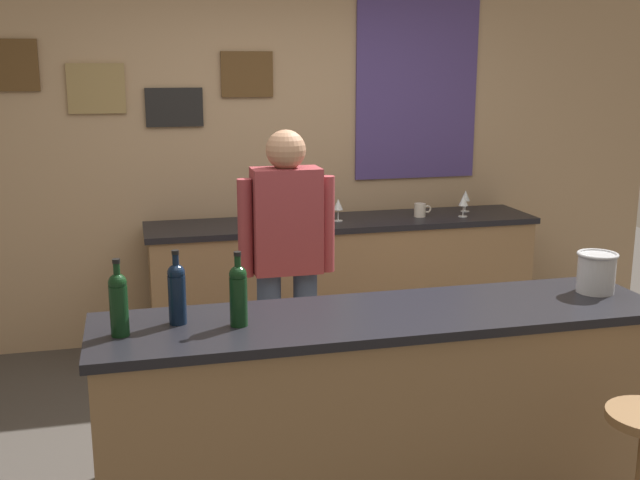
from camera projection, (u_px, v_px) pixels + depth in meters
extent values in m
plane|color=#423D38|center=(355.00, 463.00, 3.82)|extent=(10.00, 10.00, 0.00)
cube|color=tan|center=(275.00, 143.00, 5.43)|extent=(6.00, 0.06, 2.80)
cube|color=brown|center=(13.00, 65.00, 4.86)|extent=(0.31, 0.02, 0.33)
cube|color=#997F4C|center=(96.00, 89.00, 5.02)|extent=(0.37, 0.02, 0.33)
cube|color=black|center=(174.00, 107.00, 5.16)|extent=(0.38, 0.02, 0.26)
cube|color=brown|center=(247.00, 74.00, 5.23)|extent=(0.36, 0.02, 0.31)
cube|color=#4C3D7F|center=(417.00, 78.00, 5.53)|extent=(0.92, 0.02, 1.45)
cube|color=olive|center=(382.00, 417.00, 3.35)|extent=(2.40, 0.57, 0.88)
cube|color=black|center=(384.00, 317.00, 3.24)|extent=(2.44, 0.60, 0.04)
cube|color=olive|center=(343.00, 285.00, 5.38)|extent=(2.65, 0.53, 0.86)
cube|color=black|center=(343.00, 223.00, 5.28)|extent=(2.70, 0.56, 0.04)
cylinder|color=#384766|center=(305.00, 345.00, 4.23)|extent=(0.13, 0.13, 0.86)
cylinder|color=#384766|center=(270.00, 349.00, 4.18)|extent=(0.13, 0.13, 0.86)
cube|color=maroon|center=(286.00, 221.00, 4.04)|extent=(0.36, 0.20, 0.56)
sphere|color=#A87A5B|center=(286.00, 150.00, 3.96)|extent=(0.21, 0.21, 0.21)
cylinder|color=maroon|center=(327.00, 224.00, 4.10)|extent=(0.08, 0.08, 0.52)
cylinder|color=maroon|center=(245.00, 228.00, 4.00)|extent=(0.08, 0.08, 0.52)
cylinder|color=black|center=(119.00, 311.00, 2.94)|extent=(0.07, 0.07, 0.20)
sphere|color=black|center=(117.00, 283.00, 2.92)|extent=(0.07, 0.07, 0.07)
cylinder|color=black|center=(117.00, 275.00, 2.91)|extent=(0.03, 0.03, 0.09)
cylinder|color=black|center=(116.00, 261.00, 2.90)|extent=(0.03, 0.03, 0.02)
cylinder|color=black|center=(177.00, 300.00, 3.08)|extent=(0.07, 0.07, 0.20)
sphere|color=black|center=(176.00, 273.00, 3.05)|extent=(0.07, 0.07, 0.07)
cylinder|color=black|center=(176.00, 265.00, 3.05)|extent=(0.03, 0.03, 0.09)
cylinder|color=black|center=(175.00, 252.00, 3.03)|extent=(0.03, 0.03, 0.02)
cylinder|color=black|center=(239.00, 302.00, 3.06)|extent=(0.07, 0.07, 0.20)
sphere|color=black|center=(238.00, 275.00, 3.03)|extent=(0.07, 0.07, 0.07)
cylinder|color=black|center=(238.00, 267.00, 3.02)|extent=(0.03, 0.03, 0.09)
cylinder|color=black|center=(237.00, 254.00, 3.01)|extent=(0.03, 0.03, 0.02)
cylinder|color=#B7BABF|center=(596.00, 273.00, 3.51)|extent=(0.17, 0.17, 0.18)
torus|color=#B7BABF|center=(598.00, 254.00, 3.49)|extent=(0.19, 0.19, 0.02)
cylinder|color=silver|center=(338.00, 221.00, 5.23)|extent=(0.06, 0.06, 0.00)
cylinder|color=silver|center=(338.00, 215.00, 5.22)|extent=(0.01, 0.01, 0.07)
cone|color=silver|center=(338.00, 204.00, 5.21)|extent=(0.07, 0.07, 0.08)
cylinder|color=silver|center=(463.00, 216.00, 5.38)|extent=(0.06, 0.06, 0.00)
cylinder|color=silver|center=(463.00, 211.00, 5.37)|extent=(0.01, 0.01, 0.07)
cone|color=silver|center=(464.00, 200.00, 5.36)|extent=(0.07, 0.07, 0.08)
cylinder|color=silver|center=(465.00, 211.00, 5.57)|extent=(0.06, 0.06, 0.00)
cylinder|color=silver|center=(465.00, 206.00, 5.57)|extent=(0.01, 0.01, 0.07)
cone|color=silver|center=(466.00, 196.00, 5.55)|extent=(0.07, 0.07, 0.08)
cylinder|color=silver|center=(420.00, 210.00, 5.37)|extent=(0.08, 0.08, 0.09)
torus|color=silver|center=(427.00, 209.00, 5.39)|extent=(0.06, 0.01, 0.06)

